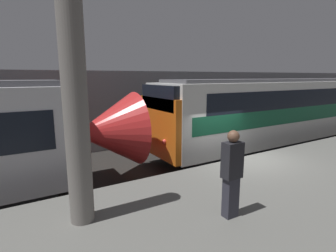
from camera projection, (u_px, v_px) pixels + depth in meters
ground_plane at (240, 186)px, 9.26m from camera, size 120.00×120.00×0.00m
platform at (302, 197)px, 7.25m from camera, size 40.00×4.51×1.08m
station_rear_barrier at (150, 108)px, 14.72m from camera, size 50.00×0.15×4.10m
support_pillar_near at (76, 118)px, 4.71m from camera, size 0.45×0.45×4.01m
train_boxy at (314, 109)px, 15.65m from camera, size 21.53×2.85×3.69m
person_waiting at (232, 172)px, 5.05m from camera, size 0.38×0.24×1.75m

